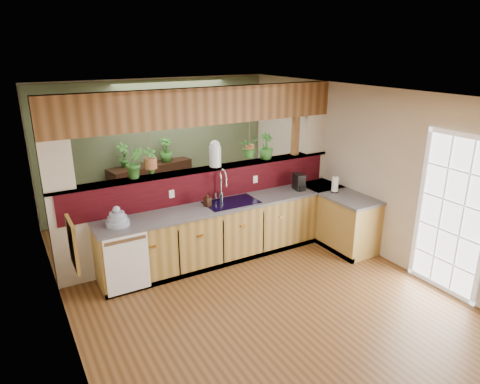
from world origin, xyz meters
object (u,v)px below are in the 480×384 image
coffee_maker (299,183)px  faucet (222,183)px  glass_jar (215,153)px  dish_stack (117,219)px  shelving_console (152,191)px  soap_dispenser (207,200)px  paper_towel (335,185)px

coffee_maker → faucet: bearing=-175.6°
glass_jar → coffee_maker: bearing=-16.4°
faucet → dish_stack: bearing=-174.1°
dish_stack → coffee_maker: (3.00, -0.00, 0.04)m
coffee_maker → shelving_console: 2.95m
dish_stack → coffee_maker: size_ratio=1.17×
faucet → glass_jar: glass_jar is taller
soap_dispenser → coffee_maker: coffee_maker is taller
faucet → paper_towel: faucet is taller
faucet → shelving_console: (-0.44, 2.12, -0.67)m
paper_towel → soap_dispenser: bearing=167.8°
coffee_maker → paper_towel: 0.58m
coffee_maker → glass_jar: (-1.34, 0.40, 0.57)m
shelving_console → faucet: bearing=-90.4°
soap_dispenser → shelving_console: size_ratio=0.13×
faucet → paper_towel: bearing=-17.7°
soap_dispenser → paper_towel: size_ratio=0.76×
paper_towel → shelving_console: (-2.21, 2.69, -0.52)m
dish_stack → glass_jar: glass_jar is taller
glass_jar → soap_dispenser: bearing=-132.3°
coffee_maker → paper_towel: (0.43, -0.39, 0.00)m
dish_stack → coffee_maker: bearing=-0.0°
dish_stack → soap_dispenser: (1.35, 0.05, 0.02)m
glass_jar → shelving_console: 2.24m
faucet → dish_stack: 1.68m
coffee_maker → soap_dispenser: bearing=-170.2°
faucet → soap_dispenser: 0.37m
paper_towel → glass_jar: bearing=156.0°
faucet → soap_dispenser: bearing=-159.2°
faucet → soap_dispenser: faucet is taller
soap_dispenser → glass_jar: size_ratio=0.50×
coffee_maker → paper_towel: size_ratio=0.98×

